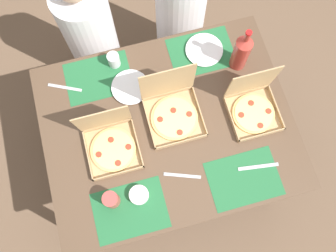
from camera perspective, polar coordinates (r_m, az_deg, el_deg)
name	(u,v)px	position (r m, az deg, el deg)	size (l,w,h in m)	color
ground_plane	(168,156)	(2.65, 0.00, -4.69)	(6.00, 6.00, 0.00)	brown
dining_table	(168,132)	(2.04, 0.00, -0.88)	(1.32, 1.04, 0.74)	#3F3328
placemat_near_left	(130,210)	(1.87, -5.95, -12.94)	(0.36, 0.26, 0.00)	#236638
placemat_near_right	(244,179)	(1.91, 11.74, -8.04)	(0.36, 0.26, 0.00)	#236638
placemat_far_left	(98,78)	(2.07, -10.80, 7.42)	(0.36, 0.26, 0.00)	#236638
placemat_far_right	(201,52)	(2.12, 5.22, 11.40)	(0.36, 0.26, 0.00)	#236638
pizza_box_corner_right	(173,110)	(1.91, 0.77, 2.47)	(0.28, 0.29, 0.32)	tan
pizza_box_edge_far	(253,107)	(1.97, 13.15, 2.92)	(0.26, 0.26, 0.29)	tan
pizza_box_corner_left	(111,143)	(1.89, -8.87, -2.65)	(0.27, 0.27, 0.30)	tan
plate_far_left	(130,87)	(2.02, -5.88, 6.02)	(0.21, 0.21, 0.02)	white
plate_near_left	(204,50)	(2.12, 5.66, 11.69)	(0.21, 0.21, 0.02)	white
soda_bottle	(241,52)	(2.00, 11.39, 11.29)	(0.09, 0.09, 0.32)	#B2382D
cup_spare	(114,60)	(2.06, -8.46, 10.15)	(0.07, 0.07, 0.09)	silver
cup_clear_left	(111,200)	(1.83, -8.84, -11.30)	(0.08, 0.08, 0.11)	#BF4742
condiment_bowl	(139,195)	(1.85, -4.54, -10.69)	(0.10, 0.10, 0.04)	white
fork_by_far_left	(182,176)	(1.88, 2.21, -7.75)	(0.19, 0.02, 0.01)	#B7B7BC
knife_by_far_right	(258,167)	(1.94, 13.90, -6.18)	(0.21, 0.02, 0.01)	#B7B7BC
fork_by_near_left	(65,88)	(2.09, -15.78, 5.79)	(0.19, 0.02, 0.01)	#B7B7BC
diner_left_seat	(92,37)	(2.48, -11.79, 13.39)	(0.32, 0.32, 1.11)	white
diner_right_seat	(180,15)	(2.51, 1.91, 16.90)	(0.32, 0.32, 1.14)	white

